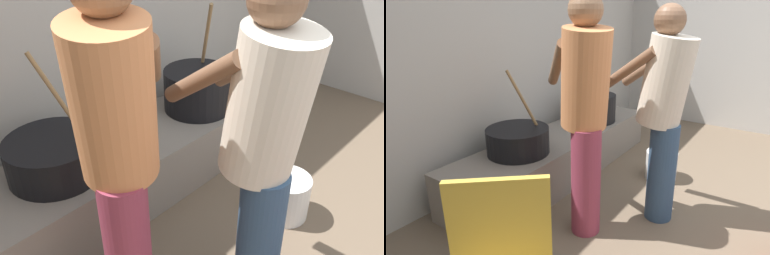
# 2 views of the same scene
# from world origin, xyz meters

# --- Properties ---
(block_enclosure_rear) EXTENTS (5.36, 0.20, 2.31)m
(block_enclosure_rear) POSITION_xyz_m (0.00, 2.43, 1.15)
(block_enclosure_rear) COLOR #ADA8A0
(block_enclosure_rear) RESTS_ON ground_plane
(hearth_ledge) EXTENTS (2.38, 0.60, 0.39)m
(hearth_ledge) POSITION_xyz_m (0.14, 1.91, 0.20)
(hearth_ledge) COLOR slate
(hearth_ledge) RESTS_ON ground_plane
(cooking_pot_main) EXTENTS (0.46, 0.46, 0.74)m
(cooking_pot_main) POSITION_xyz_m (0.67, 1.89, 0.53)
(cooking_pot_main) COLOR black
(cooking_pot_main) RESTS_ON hearth_ledge
(cooking_pot_secondary) EXTENTS (0.50, 0.50, 0.66)m
(cooking_pot_secondary) POSITION_xyz_m (-0.40, 1.94, 0.50)
(cooking_pot_secondary) COLOR black
(cooking_pot_secondary) RESTS_ON hearth_ledge
(cook_in_cream_shirt) EXTENTS (0.42, 0.68, 1.51)m
(cook_in_cream_shirt) POSITION_xyz_m (-0.04, 0.90, 0.86)
(cook_in_cream_shirt) COLOR navy
(cook_in_cream_shirt) RESTS_ON ground_plane
(cook_in_orange_shirt) EXTENTS (0.68, 0.70, 1.57)m
(cook_in_orange_shirt) POSITION_xyz_m (-0.47, 1.26, 0.90)
(cook_in_orange_shirt) COLOR #8C3347
(cook_in_orange_shirt) RESTS_ON ground_plane
(bucket_white_plastic) EXTENTS (0.28, 0.28, 0.26)m
(bucket_white_plastic) POSITION_xyz_m (0.56, 1.08, 0.13)
(bucket_white_plastic) COLOR silver
(bucket_white_plastic) RESTS_ON ground_plane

